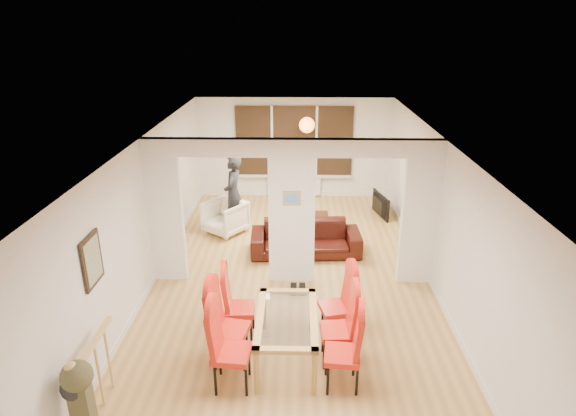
{
  "coord_description": "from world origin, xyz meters",
  "views": [
    {
      "loc": [
        0.1,
        -7.71,
        4.4
      ],
      "look_at": [
        -0.08,
        0.6,
        1.15
      ],
      "focal_mm": 30.0,
      "sensor_mm": 36.0,
      "label": 1
    }
  ],
  "objects_px": {
    "dining_chair_lb": "(230,325)",
    "person": "(233,194)",
    "dining_chair_ra": "(342,349)",
    "dining_chair_lc": "(240,304)",
    "dining_chair_rc": "(336,303)",
    "dining_table": "(287,338)",
    "coffee_table": "(307,219)",
    "sofa": "(306,238)",
    "dining_chair_rb": "(338,326)",
    "bottle": "(310,209)",
    "armchair": "(225,217)",
    "television": "(377,205)",
    "bowl": "(304,215)",
    "dining_chair_la": "(232,347)"
  },
  "relations": [
    {
      "from": "dining_table",
      "to": "dining_chair_lc",
      "type": "bearing_deg",
      "value": 143.69
    },
    {
      "from": "dining_chair_lb",
      "to": "bottle",
      "type": "xyz_separation_m",
      "value": [
        1.19,
        4.79,
        -0.21
      ]
    },
    {
      "from": "dining_table",
      "to": "dining_chair_lb",
      "type": "relative_size",
      "value": 1.25
    },
    {
      "from": "dining_chair_lc",
      "to": "person",
      "type": "xyz_separation_m",
      "value": [
        -0.58,
        3.87,
        0.32
      ]
    },
    {
      "from": "dining_table",
      "to": "bottle",
      "type": "distance_m",
      "value": 4.74
    },
    {
      "from": "dining_chair_rc",
      "to": "sofa",
      "type": "relative_size",
      "value": 0.5
    },
    {
      "from": "dining_chair_lb",
      "to": "television",
      "type": "xyz_separation_m",
      "value": [
        2.8,
        5.36,
        -0.31
      ]
    },
    {
      "from": "dining_chair_ra",
      "to": "bowl",
      "type": "xyz_separation_m",
      "value": [
        -0.42,
        5.2,
        -0.3
      ]
    },
    {
      "from": "armchair",
      "to": "bowl",
      "type": "bearing_deg",
      "value": 50.72
    },
    {
      "from": "coffee_table",
      "to": "bottle",
      "type": "distance_m",
      "value": 0.28
    },
    {
      "from": "dining_chair_lb",
      "to": "dining_chair_rb",
      "type": "xyz_separation_m",
      "value": [
        1.45,
        0.04,
        -0.03
      ]
    },
    {
      "from": "sofa",
      "to": "person",
      "type": "height_order",
      "value": "person"
    },
    {
      "from": "dining_chair_lb",
      "to": "person",
      "type": "bearing_deg",
      "value": 107.83
    },
    {
      "from": "dining_table",
      "to": "person",
      "type": "distance_m",
      "value": 4.6
    },
    {
      "from": "person",
      "to": "coffee_table",
      "type": "height_order",
      "value": "person"
    },
    {
      "from": "person",
      "to": "dining_chair_lb",
      "type": "bearing_deg",
      "value": 14.58
    },
    {
      "from": "bottle",
      "to": "television",
      "type": "bearing_deg",
      "value": 19.72
    },
    {
      "from": "dining_chair_lb",
      "to": "dining_chair_rc",
      "type": "distance_m",
      "value": 1.59
    },
    {
      "from": "armchair",
      "to": "person",
      "type": "height_order",
      "value": "person"
    },
    {
      "from": "dining_chair_ra",
      "to": "bowl",
      "type": "relative_size",
      "value": 5.19
    },
    {
      "from": "dining_chair_ra",
      "to": "dining_table",
      "type": "bearing_deg",
      "value": 150.34
    },
    {
      "from": "armchair",
      "to": "bottle",
      "type": "bearing_deg",
      "value": 50.55
    },
    {
      "from": "bowl",
      "to": "coffee_table",
      "type": "bearing_deg",
      "value": 57.48
    },
    {
      "from": "dining_chair_ra",
      "to": "coffee_table",
      "type": "relative_size",
      "value": 1.12
    },
    {
      "from": "dining_chair_lc",
      "to": "person",
      "type": "distance_m",
      "value": 3.93
    },
    {
      "from": "dining_chair_lc",
      "to": "dining_chair_lb",
      "type": "bearing_deg",
      "value": -99.4
    },
    {
      "from": "dining_chair_ra",
      "to": "dining_chair_lc",
      "type": "bearing_deg",
      "value": 150.05
    },
    {
      "from": "dining_chair_ra",
      "to": "sofa",
      "type": "distance_m",
      "value": 3.82
    },
    {
      "from": "person",
      "to": "coffee_table",
      "type": "relative_size",
      "value": 1.75
    },
    {
      "from": "dining_chair_ra",
      "to": "dining_chair_rb",
      "type": "height_order",
      "value": "dining_chair_rb"
    },
    {
      "from": "sofa",
      "to": "dining_chair_rb",
      "type": "bearing_deg",
      "value": -86.09
    },
    {
      "from": "dining_chair_rb",
      "to": "bowl",
      "type": "height_order",
      "value": "dining_chair_rb"
    },
    {
      "from": "bottle",
      "to": "bowl",
      "type": "bearing_deg",
      "value": -168.14
    },
    {
      "from": "dining_chair_rb",
      "to": "sofa",
      "type": "relative_size",
      "value": 0.51
    },
    {
      "from": "sofa",
      "to": "television",
      "type": "bearing_deg",
      "value": 46.57
    },
    {
      "from": "dining_table",
      "to": "coffee_table",
      "type": "relative_size",
      "value": 1.48
    },
    {
      "from": "dining_table",
      "to": "bowl",
      "type": "height_order",
      "value": "dining_table"
    },
    {
      "from": "dining_chair_lb",
      "to": "person",
      "type": "height_order",
      "value": "person"
    },
    {
      "from": "dining_chair_la",
      "to": "dining_chair_lb",
      "type": "xyz_separation_m",
      "value": [
        -0.08,
        0.47,
        0.0
      ]
    },
    {
      "from": "dining_chair_la",
      "to": "dining_chair_rc",
      "type": "xyz_separation_m",
      "value": [
        1.39,
        1.09,
        -0.03
      ]
    },
    {
      "from": "television",
      "to": "armchair",
      "type": "bearing_deg",
      "value": 93.47
    },
    {
      "from": "dining_chair_la",
      "to": "dining_chair_rb",
      "type": "bearing_deg",
      "value": 25.19
    },
    {
      "from": "dining_chair_rc",
      "to": "bottle",
      "type": "xyz_separation_m",
      "value": [
        -0.28,
        4.17,
        -0.18
      ]
    },
    {
      "from": "sofa",
      "to": "television",
      "type": "relative_size",
      "value": 2.32
    },
    {
      "from": "sofa",
      "to": "person",
      "type": "bearing_deg",
      "value": 142.12
    },
    {
      "from": "dining_chair_rb",
      "to": "dining_chair_lb",
      "type": "bearing_deg",
      "value": 179.04
    },
    {
      "from": "armchair",
      "to": "bottle",
      "type": "relative_size",
      "value": 2.7
    },
    {
      "from": "person",
      "to": "bottle",
      "type": "distance_m",
      "value": 1.8
    },
    {
      "from": "dining_chair_la",
      "to": "bowl",
      "type": "xyz_separation_m",
      "value": [
        0.96,
        5.23,
        -0.33
      ]
    },
    {
      "from": "dining_chair_ra",
      "to": "coffee_table",
      "type": "distance_m",
      "value": 5.33
    }
  ]
}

